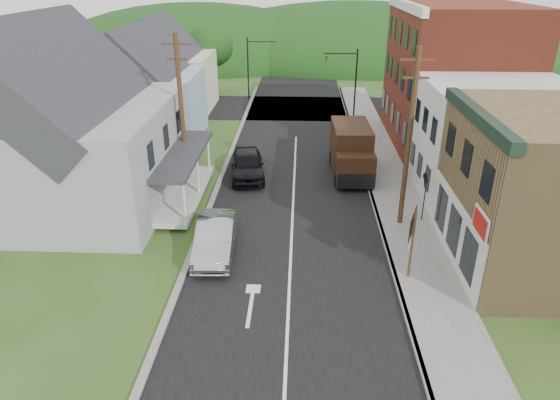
# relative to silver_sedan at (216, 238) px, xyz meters

# --- Properties ---
(ground) EXTENTS (120.00, 120.00, 0.00)m
(ground) POSITION_rel_silver_sedan_xyz_m (3.49, -0.25, -0.80)
(ground) COLOR #2D4719
(ground) RESTS_ON ground
(road) EXTENTS (9.00, 90.00, 0.02)m
(road) POSITION_rel_silver_sedan_xyz_m (3.49, 9.75, -0.80)
(road) COLOR black
(road) RESTS_ON ground
(cross_road) EXTENTS (60.00, 9.00, 0.02)m
(cross_road) POSITION_rel_silver_sedan_xyz_m (3.49, 26.75, -0.80)
(cross_road) COLOR black
(cross_road) RESTS_ON ground
(sidewalk_right) EXTENTS (2.80, 55.00, 0.15)m
(sidewalk_right) POSITION_rel_silver_sedan_xyz_m (9.39, 7.75, -0.73)
(sidewalk_right) COLOR slate
(sidewalk_right) RESTS_ON ground
(curb_right) EXTENTS (0.20, 55.00, 0.15)m
(curb_right) POSITION_rel_silver_sedan_xyz_m (8.04, 7.75, -0.73)
(curb_right) COLOR slate
(curb_right) RESTS_ON ground
(curb_left) EXTENTS (0.30, 55.00, 0.12)m
(curb_left) POSITION_rel_silver_sedan_xyz_m (-1.16, 7.75, -0.74)
(curb_left) COLOR slate
(curb_left) RESTS_ON ground
(storefront_tan) EXTENTS (8.00, 8.00, 7.00)m
(storefront_tan) POSITION_rel_silver_sedan_xyz_m (14.79, -0.25, 2.70)
(storefront_tan) COLOR brown
(storefront_tan) RESTS_ON ground
(storefront_white) EXTENTS (8.00, 7.00, 6.50)m
(storefront_white) POSITION_rel_silver_sedan_xyz_m (14.79, 7.25, 2.45)
(storefront_white) COLOR silver
(storefront_white) RESTS_ON ground
(storefront_red) EXTENTS (8.00, 12.00, 10.00)m
(storefront_red) POSITION_rel_silver_sedan_xyz_m (14.79, 16.75, 4.20)
(storefront_red) COLOR maroon
(storefront_red) RESTS_ON ground
(house_gray) EXTENTS (10.20, 12.24, 8.35)m
(house_gray) POSITION_rel_silver_sedan_xyz_m (-8.51, 5.75, 3.43)
(house_gray) COLOR #95989A
(house_gray) RESTS_ON ground
(house_blue) EXTENTS (7.14, 8.16, 7.28)m
(house_blue) POSITION_rel_silver_sedan_xyz_m (-7.51, 16.75, 2.89)
(house_blue) COLOR #93AAC8
(house_blue) RESTS_ON ground
(house_cream) EXTENTS (7.14, 8.16, 7.28)m
(house_cream) POSITION_rel_silver_sedan_xyz_m (-8.01, 25.75, 2.89)
(house_cream) COLOR beige
(house_cream) RESTS_ON ground
(utility_pole_right) EXTENTS (1.60, 0.26, 9.00)m
(utility_pole_right) POSITION_rel_silver_sedan_xyz_m (9.09, 3.25, 3.86)
(utility_pole_right) COLOR #472D19
(utility_pole_right) RESTS_ON ground
(utility_pole_left) EXTENTS (1.60, 0.26, 9.00)m
(utility_pole_left) POSITION_rel_silver_sedan_xyz_m (-3.01, 7.75, 3.86)
(utility_pole_left) COLOR #472D19
(utility_pole_left) RESTS_ON ground
(traffic_signal_right) EXTENTS (2.87, 0.20, 6.00)m
(traffic_signal_right) POSITION_rel_silver_sedan_xyz_m (7.80, 23.25, 2.96)
(traffic_signal_right) COLOR black
(traffic_signal_right) RESTS_ON ground
(traffic_signal_left) EXTENTS (2.87, 0.20, 6.00)m
(traffic_signal_left) POSITION_rel_silver_sedan_xyz_m (-0.81, 30.25, 2.96)
(traffic_signal_left) COLOR black
(traffic_signal_left) RESTS_ON ground
(tree_left_b) EXTENTS (4.80, 4.80, 6.94)m
(tree_left_b) POSITION_rel_silver_sedan_xyz_m (-13.51, 11.75, 4.08)
(tree_left_b) COLOR #382616
(tree_left_b) RESTS_ON ground
(tree_left_c) EXTENTS (5.80, 5.80, 8.41)m
(tree_left_c) POSITION_rel_silver_sedan_xyz_m (-15.51, 19.75, 5.14)
(tree_left_c) COLOR #382616
(tree_left_c) RESTS_ON ground
(tree_left_d) EXTENTS (4.80, 4.80, 6.94)m
(tree_left_d) POSITION_rel_silver_sedan_xyz_m (-5.51, 31.75, 4.08)
(tree_left_d) COLOR #382616
(tree_left_d) RESTS_ON ground
(forested_ridge) EXTENTS (90.00, 30.00, 16.00)m
(forested_ridge) POSITION_rel_silver_sedan_xyz_m (3.49, 54.75, -0.80)
(forested_ridge) COLOR black
(forested_ridge) RESTS_ON ground
(silver_sedan) EXTENTS (1.92, 4.94, 1.60)m
(silver_sedan) POSITION_rel_silver_sedan_xyz_m (0.00, 0.00, 0.00)
(silver_sedan) COLOR #9D9EA2
(silver_sedan) RESTS_ON ground
(dark_sedan) EXTENTS (2.67, 5.25, 1.71)m
(dark_sedan) POSITION_rel_silver_sedan_xyz_m (0.51, 9.32, 0.06)
(dark_sedan) COLOR black
(dark_sedan) RESTS_ON ground
(delivery_van) EXTENTS (2.50, 5.74, 3.17)m
(delivery_van) POSITION_rel_silver_sedan_xyz_m (7.09, 10.04, 0.80)
(delivery_van) COLOR black
(delivery_van) RESTS_ON ground
(route_sign_cluster) EXTENTS (0.67, 1.71, 3.14)m
(route_sign_cluster) POSITION_rel_silver_sedan_xyz_m (8.54, -1.78, 1.38)
(route_sign_cluster) COLOR #472D19
(route_sign_cluster) RESTS_ON sidewalk_right
(warning_sign) EXTENTS (0.18, 0.75, 2.75)m
(warning_sign) POSITION_rel_silver_sedan_xyz_m (10.27, 3.57, 1.10)
(warning_sign) COLOR black
(warning_sign) RESTS_ON sidewalk_right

